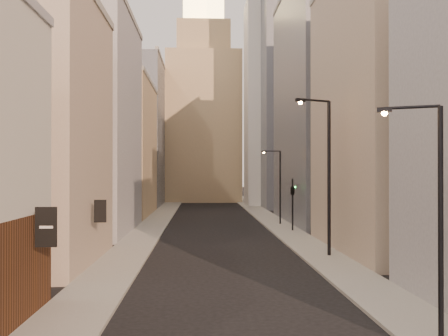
{
  "coord_description": "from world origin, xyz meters",
  "views": [
    {
      "loc": [
        -1.54,
        -4.85,
        5.67
      ],
      "look_at": [
        -0.22,
        23.4,
        5.87
      ],
      "focal_mm": 40.0,
      "sensor_mm": 36.0,
      "label": 1
    }
  ],
  "objects_px": {
    "streetlamp_mid": "(326,168)",
    "streetlamp_far": "(278,183)",
    "streetlamp_near": "(434,208)",
    "clock_tower": "(204,110)",
    "white_tower": "(270,94)",
    "traffic_light_right": "(293,190)"
  },
  "relations": [
    {
      "from": "clock_tower",
      "to": "streetlamp_near",
      "type": "height_order",
      "value": "clock_tower"
    },
    {
      "from": "white_tower",
      "to": "streetlamp_near",
      "type": "distance_m",
      "value": 68.52
    },
    {
      "from": "streetlamp_near",
      "to": "white_tower",
      "type": "bearing_deg",
      "value": 110.42
    },
    {
      "from": "streetlamp_far",
      "to": "traffic_light_right",
      "type": "height_order",
      "value": "streetlamp_far"
    },
    {
      "from": "white_tower",
      "to": "clock_tower",
      "type": "bearing_deg",
      "value": 128.16
    },
    {
      "from": "streetlamp_near",
      "to": "streetlamp_far",
      "type": "distance_m",
      "value": 36.41
    },
    {
      "from": "streetlamp_near",
      "to": "streetlamp_far",
      "type": "relative_size",
      "value": 1.0
    },
    {
      "from": "streetlamp_mid",
      "to": "traffic_light_right",
      "type": "distance_m",
      "value": 14.18
    },
    {
      "from": "streetlamp_far",
      "to": "traffic_light_right",
      "type": "distance_m",
      "value": 5.9
    },
    {
      "from": "streetlamp_mid",
      "to": "streetlamp_far",
      "type": "distance_m",
      "value": 19.93
    },
    {
      "from": "white_tower",
      "to": "streetlamp_near",
      "type": "relative_size",
      "value": 5.29
    },
    {
      "from": "clock_tower",
      "to": "streetlamp_mid",
      "type": "relative_size",
      "value": 4.33
    },
    {
      "from": "clock_tower",
      "to": "streetlamp_far",
      "type": "height_order",
      "value": "clock_tower"
    },
    {
      "from": "streetlamp_near",
      "to": "streetlamp_mid",
      "type": "distance_m",
      "value": 16.6
    },
    {
      "from": "streetlamp_near",
      "to": "traffic_light_right",
      "type": "distance_m",
      "value": 30.57
    },
    {
      "from": "white_tower",
      "to": "traffic_light_right",
      "type": "distance_m",
      "value": 39.35
    },
    {
      "from": "streetlamp_near",
      "to": "traffic_light_right",
      "type": "xyz_separation_m",
      "value": [
        1.03,
        30.55,
        -0.57
      ]
    },
    {
      "from": "white_tower",
      "to": "streetlamp_mid",
      "type": "bearing_deg",
      "value": -93.77
    },
    {
      "from": "streetlamp_near",
      "to": "traffic_light_right",
      "type": "relative_size",
      "value": 1.57
    },
    {
      "from": "streetlamp_far",
      "to": "clock_tower",
      "type": "bearing_deg",
      "value": 100.46
    },
    {
      "from": "streetlamp_mid",
      "to": "streetlamp_far",
      "type": "relative_size",
      "value": 1.32
    },
    {
      "from": "clock_tower",
      "to": "streetlamp_far",
      "type": "xyz_separation_m",
      "value": [
        7.64,
        -44.53,
        -13.13
      ]
    }
  ]
}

